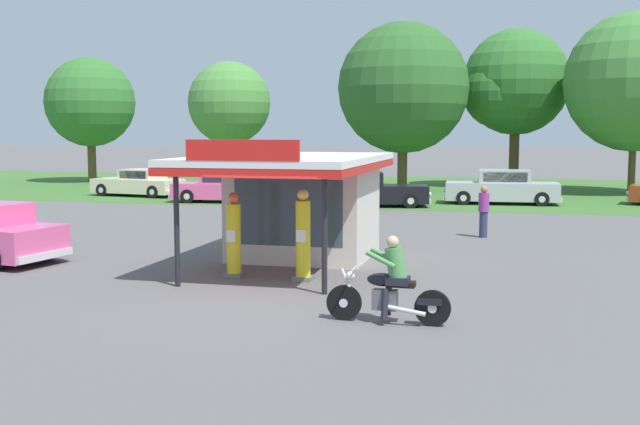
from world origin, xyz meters
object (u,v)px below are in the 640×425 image
(bystander_admiring_sedan, at_px, (302,195))
(gas_pump_nearside, at_px, (234,239))
(bystander_chatting_near_pumps, at_px, (484,210))
(parked_car_back_row_far_left, at_px, (502,188))
(parked_car_back_row_far_right, at_px, (229,188))
(parked_car_back_row_left, at_px, (139,184))
(gas_pump_offside, at_px, (303,239))
(parked_car_back_row_centre, at_px, (369,191))
(motorcycle_with_rider, at_px, (390,287))

(bystander_admiring_sedan, bearing_deg, gas_pump_nearside, -81.43)
(bystander_chatting_near_pumps, bearing_deg, bystander_admiring_sedan, 146.34)
(parked_car_back_row_far_left, bearing_deg, parked_car_back_row_far_right, -169.66)
(gas_pump_nearside, xyz_separation_m, parked_car_back_row_far_left, (5.86, 20.02, -0.18))
(parked_car_back_row_far_right, xyz_separation_m, bystander_admiring_sedan, (4.89, -4.49, 0.12))
(parked_car_back_row_far_left, relative_size, bystander_admiring_sedan, 3.54)
(parked_car_back_row_left, bearing_deg, parked_car_back_row_far_left, 0.49)
(gas_pump_offside, relative_size, parked_car_back_row_centre, 0.38)
(gas_pump_offside, relative_size, motorcycle_with_rider, 0.94)
(gas_pump_offside, xyz_separation_m, parked_car_back_row_centre, (-1.69, 17.38, -0.27))
(bystander_chatting_near_pumps, bearing_deg, parked_car_back_row_centre, 120.80)
(gas_pump_nearside, distance_m, parked_car_back_row_centre, 17.38)
(gas_pump_nearside, height_order, parked_car_back_row_left, gas_pump_nearside)
(gas_pump_nearside, height_order, bystander_chatting_near_pumps, gas_pump_nearside)
(gas_pump_offside, relative_size, parked_car_back_row_far_left, 0.39)
(motorcycle_with_rider, height_order, bystander_chatting_near_pumps, bystander_chatting_near_pumps)
(bystander_admiring_sedan, bearing_deg, bystander_chatting_near_pumps, -33.66)
(parked_car_back_row_far_left, distance_m, parked_car_back_row_far_right, 12.95)
(gas_pump_offside, xyz_separation_m, parked_car_back_row_far_right, (-8.56, 17.69, -0.29))
(parked_car_back_row_far_right, bearing_deg, parked_car_back_row_far_left, 10.34)
(parked_car_back_row_far_left, height_order, bystander_admiring_sedan, parked_car_back_row_far_left)
(motorcycle_with_rider, xyz_separation_m, parked_car_back_row_far_left, (1.65, 23.40, 0.08))
(parked_car_back_row_left, height_order, bystander_admiring_sedan, bystander_admiring_sedan)
(gas_pump_nearside, distance_m, parked_car_back_row_far_left, 20.86)
(gas_pump_nearside, height_order, parked_car_back_row_far_left, gas_pump_nearside)
(bystander_admiring_sedan, bearing_deg, parked_car_back_row_centre, 64.62)
(motorcycle_with_rider, relative_size, bystander_admiring_sedan, 1.46)
(motorcycle_with_rider, bearing_deg, bystander_admiring_sedan, 110.52)
(parked_car_back_row_left, bearing_deg, gas_pump_offside, -53.98)
(parked_car_back_row_far_left, bearing_deg, motorcycle_with_rider, -94.03)
(gas_pump_offside, height_order, bystander_chatting_near_pumps, gas_pump_offside)
(gas_pump_offside, height_order, parked_car_back_row_left, gas_pump_offside)
(gas_pump_nearside, relative_size, parked_car_back_row_centre, 0.36)
(parked_car_back_row_far_right, xyz_separation_m, bystander_chatting_near_pumps, (12.31, -9.44, 0.20))
(gas_pump_offside, distance_m, bystander_admiring_sedan, 13.70)
(bystander_chatting_near_pumps, xyz_separation_m, bystander_admiring_sedan, (-7.42, 4.94, -0.08))
(gas_pump_nearside, bearing_deg, motorcycle_with_rider, -38.72)
(bystander_chatting_near_pumps, bearing_deg, gas_pump_nearside, -123.33)
(parked_car_back_row_far_left, xyz_separation_m, bystander_admiring_sedan, (-7.85, -6.82, 0.07))
(parked_car_back_row_far_left, bearing_deg, parked_car_back_row_centre, -155.77)
(parked_car_back_row_centre, xyz_separation_m, parked_car_back_row_far_left, (5.87, 2.64, 0.04))
(motorcycle_with_rider, bearing_deg, bystander_chatting_near_pumps, 84.03)
(parked_car_back_row_far_right, relative_size, bystander_admiring_sedan, 3.68)
(parked_car_back_row_centre, height_order, bystander_admiring_sedan, parked_car_back_row_centre)
(motorcycle_with_rider, xyz_separation_m, parked_car_back_row_centre, (-4.22, 20.75, 0.04))
(parked_car_back_row_far_left, bearing_deg, bystander_admiring_sedan, -139.02)
(gas_pump_nearside, relative_size, bystander_chatting_near_pumps, 1.20)
(motorcycle_with_rider, distance_m, parked_car_back_row_far_left, 23.45)
(gas_pump_offside, bearing_deg, gas_pump_nearside, -180.00)
(gas_pump_offside, bearing_deg, bystander_chatting_near_pumps, 65.58)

